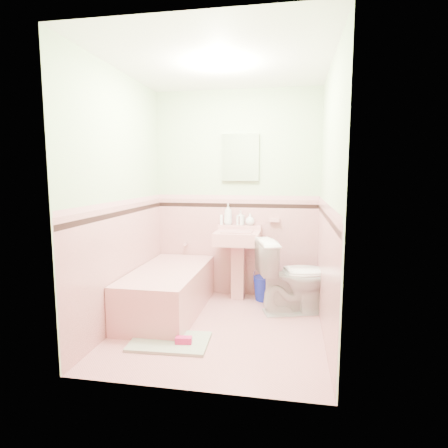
% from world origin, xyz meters
% --- Properties ---
extents(floor, '(2.20, 2.20, 0.00)m').
position_xyz_m(floor, '(0.00, 0.00, 0.00)').
color(floor, '#D18A88').
rests_on(floor, ground).
extents(ceiling, '(2.20, 2.20, 0.00)m').
position_xyz_m(ceiling, '(0.00, 0.00, 2.50)').
color(ceiling, white).
rests_on(ceiling, ground).
extents(wall_back, '(2.50, 0.00, 2.50)m').
position_xyz_m(wall_back, '(0.00, 1.10, 1.25)').
color(wall_back, '#F0E3C3').
rests_on(wall_back, ground).
extents(wall_front, '(2.50, 0.00, 2.50)m').
position_xyz_m(wall_front, '(0.00, -1.10, 1.25)').
color(wall_front, '#F0E3C3').
rests_on(wall_front, ground).
extents(wall_left, '(0.00, 2.50, 2.50)m').
position_xyz_m(wall_left, '(-1.00, 0.00, 1.25)').
color(wall_left, '#F0E3C3').
rests_on(wall_left, ground).
extents(wall_right, '(0.00, 2.50, 2.50)m').
position_xyz_m(wall_right, '(1.00, 0.00, 1.25)').
color(wall_right, '#F0E3C3').
rests_on(wall_right, ground).
extents(wainscot_back, '(2.00, 0.00, 2.00)m').
position_xyz_m(wainscot_back, '(0.00, 1.09, 0.60)').
color(wainscot_back, '#D38F8D').
rests_on(wainscot_back, ground).
extents(wainscot_front, '(2.00, 0.00, 2.00)m').
position_xyz_m(wainscot_front, '(0.00, -1.09, 0.60)').
color(wainscot_front, '#D38F8D').
rests_on(wainscot_front, ground).
extents(wainscot_left, '(0.00, 2.20, 2.20)m').
position_xyz_m(wainscot_left, '(-0.99, 0.00, 0.60)').
color(wainscot_left, '#D38F8D').
rests_on(wainscot_left, ground).
extents(wainscot_right, '(0.00, 2.20, 2.20)m').
position_xyz_m(wainscot_right, '(0.99, 0.00, 0.60)').
color(wainscot_right, '#D38F8D').
rests_on(wainscot_right, ground).
extents(accent_back, '(2.00, 0.00, 2.00)m').
position_xyz_m(accent_back, '(0.00, 1.08, 1.12)').
color(accent_back, black).
rests_on(accent_back, ground).
extents(accent_front, '(2.00, 0.00, 2.00)m').
position_xyz_m(accent_front, '(0.00, -1.08, 1.12)').
color(accent_front, black).
rests_on(accent_front, ground).
extents(accent_left, '(0.00, 2.20, 2.20)m').
position_xyz_m(accent_left, '(-0.98, 0.00, 1.12)').
color(accent_left, black).
rests_on(accent_left, ground).
extents(accent_right, '(0.00, 2.20, 2.20)m').
position_xyz_m(accent_right, '(0.98, 0.00, 1.12)').
color(accent_right, black).
rests_on(accent_right, ground).
extents(cap_back, '(2.00, 0.00, 2.00)m').
position_xyz_m(cap_back, '(0.00, 1.08, 1.22)').
color(cap_back, '#D19093').
rests_on(cap_back, ground).
extents(cap_front, '(2.00, 0.00, 2.00)m').
position_xyz_m(cap_front, '(0.00, -1.08, 1.22)').
color(cap_front, '#D19093').
rests_on(cap_front, ground).
extents(cap_left, '(0.00, 2.20, 2.20)m').
position_xyz_m(cap_left, '(-0.98, 0.00, 1.22)').
color(cap_left, '#D19093').
rests_on(cap_left, ground).
extents(cap_right, '(0.00, 2.20, 2.20)m').
position_xyz_m(cap_right, '(0.98, 0.00, 1.22)').
color(cap_right, '#D19093').
rests_on(cap_right, ground).
extents(bathtub, '(0.70, 1.50, 0.45)m').
position_xyz_m(bathtub, '(-0.63, 0.33, 0.23)').
color(bathtub, tan).
rests_on(bathtub, floor).
extents(tub_faucet, '(0.04, 0.12, 0.04)m').
position_xyz_m(tub_faucet, '(-0.63, 1.05, 0.63)').
color(tub_faucet, silver).
rests_on(tub_faucet, wall_back).
extents(sink, '(0.53, 0.48, 0.83)m').
position_xyz_m(sink, '(0.05, 0.86, 0.41)').
color(sink, tan).
rests_on(sink, floor).
extents(sink_faucet, '(0.02, 0.02, 0.10)m').
position_xyz_m(sink_faucet, '(0.05, 1.00, 0.95)').
color(sink_faucet, silver).
rests_on(sink_faucet, sink).
extents(medicine_cabinet, '(0.45, 0.04, 0.56)m').
position_xyz_m(medicine_cabinet, '(0.05, 1.07, 1.70)').
color(medicine_cabinet, white).
rests_on(medicine_cabinet, wall_back).
extents(soap_dish, '(0.12, 0.07, 0.04)m').
position_xyz_m(soap_dish, '(0.47, 1.06, 0.95)').
color(soap_dish, tan).
rests_on(soap_dish, wall_back).
extents(soap_bottle_left, '(0.12, 0.13, 0.26)m').
position_xyz_m(soap_bottle_left, '(-0.09, 1.04, 1.02)').
color(soap_bottle_left, '#B2B2B2').
rests_on(soap_bottle_left, sink).
extents(soap_bottle_mid, '(0.09, 0.10, 0.18)m').
position_xyz_m(soap_bottle_mid, '(0.06, 1.04, 0.97)').
color(soap_bottle_mid, '#B2B2B2').
rests_on(soap_bottle_mid, sink).
extents(soap_bottle_right, '(0.14, 0.14, 0.14)m').
position_xyz_m(soap_bottle_right, '(0.18, 1.04, 0.96)').
color(soap_bottle_right, '#B2B2B2').
rests_on(soap_bottle_right, sink).
extents(tube, '(0.05, 0.05, 0.12)m').
position_xyz_m(tube, '(-0.18, 1.04, 0.95)').
color(tube, white).
rests_on(tube, sink).
extents(toilet, '(0.90, 0.68, 0.81)m').
position_xyz_m(toilet, '(0.72, 0.57, 0.41)').
color(toilet, white).
rests_on(toilet, floor).
extents(bucket, '(0.30, 0.30, 0.28)m').
position_xyz_m(bucket, '(0.38, 0.91, 0.14)').
color(bucket, '#1120A0').
rests_on(bucket, floor).
extents(bath_mat, '(0.71, 0.50, 0.03)m').
position_xyz_m(bath_mat, '(-0.37, -0.41, 0.01)').
color(bath_mat, '#95A489').
rests_on(bath_mat, floor).
extents(shoe, '(0.15, 0.09, 0.06)m').
position_xyz_m(shoe, '(-0.23, -0.45, 0.06)').
color(shoe, '#BF1E59').
rests_on(shoe, bath_mat).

